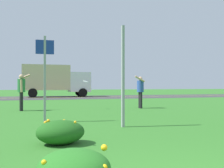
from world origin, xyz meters
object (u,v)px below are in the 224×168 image
at_px(frisbee_white, 86,82).
at_px(box_truck_white, 55,79).
at_px(sign_post_near_path, 45,70).
at_px(sign_post_by_roadside, 123,76).
at_px(person_thrower_green_shirt, 21,89).
at_px(person_catcher_blue_shirt, 140,89).

distance_m(frisbee_white, box_truck_white, 14.54).
xyz_separation_m(sign_post_near_path, sign_post_by_roadside, (2.05, -1.56, -0.22)).
height_order(person_thrower_green_shirt, box_truck_white, box_truck_white).
relative_size(sign_post_near_path, sign_post_by_roadside, 0.96).
bearing_deg(person_catcher_blue_shirt, frisbee_white, 174.89).
height_order(frisbee_white, box_truck_white, box_truck_white).
bearing_deg(sign_post_by_roadside, person_catcher_blue_shirt, 62.64).
xyz_separation_m(person_catcher_blue_shirt, frisbee_white, (-2.76, 0.25, 0.38)).
bearing_deg(frisbee_white, sign_post_by_roadside, -90.16).
relative_size(person_thrower_green_shirt, box_truck_white, 0.25).
bearing_deg(frisbee_white, person_thrower_green_shirt, 178.76).
bearing_deg(frisbee_white, sign_post_near_path, -117.00).
bearing_deg(sign_post_near_path, frisbee_white, 63.00).
height_order(sign_post_near_path, frisbee_white, sign_post_near_path).
bearing_deg(box_truck_white, person_thrower_green_shirt, -100.04).
xyz_separation_m(sign_post_near_path, box_truck_white, (1.67, 18.58, 0.17)).
bearing_deg(box_truck_white, person_catcher_blue_shirt, -77.97).
height_order(sign_post_near_path, sign_post_by_roadside, sign_post_by_roadside).
relative_size(person_catcher_blue_shirt, frisbee_white, 6.64).
distance_m(sign_post_near_path, sign_post_by_roadside, 2.58).
bearing_deg(sign_post_near_path, box_truck_white, 84.85).
bearing_deg(sign_post_near_path, person_catcher_blue_shirt, 38.26).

